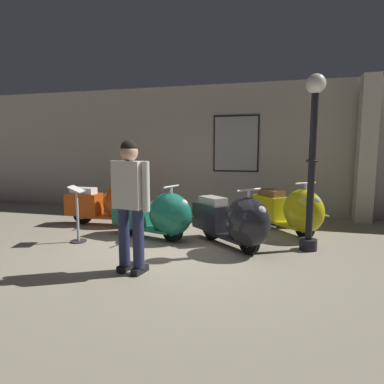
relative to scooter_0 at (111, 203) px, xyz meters
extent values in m
plane|color=gray|center=(1.81, -1.39, -0.48)|extent=(60.00, 60.00, 0.00)
cube|color=#ADA89E|center=(1.81, 2.11, 1.14)|extent=(18.00, 0.20, 3.24)
cube|color=black|center=(2.41, 1.99, 1.30)|extent=(1.14, 0.03, 1.40)
cube|color=#9E9E9E|center=(2.41, 1.97, 1.30)|extent=(1.06, 0.01, 1.32)
cube|color=beige|center=(5.32, 1.76, 1.14)|extent=(0.36, 0.36, 3.24)
cylinder|color=black|center=(0.33, 0.02, -0.27)|extent=(0.43, 0.11, 0.42)
cylinder|color=silver|center=(0.33, 0.02, -0.27)|extent=(0.20, 0.11, 0.19)
cylinder|color=black|center=(-0.67, -0.05, -0.27)|extent=(0.43, 0.11, 0.42)
cylinder|color=silver|center=(-0.67, -0.05, -0.27)|extent=(0.20, 0.11, 0.19)
cube|color=#C6470F|center=(-0.17, -0.01, -0.29)|extent=(1.03, 0.45, 0.05)
ellipsoid|color=#C6470F|center=(0.28, 0.02, 0.04)|extent=(0.93, 0.61, 0.80)
cube|color=#C6470F|center=(-0.63, -0.05, -0.03)|extent=(0.75, 0.47, 0.47)
cube|color=silver|center=(-0.63, -0.05, 0.26)|extent=(0.53, 0.33, 0.13)
sphere|color=silver|center=(0.57, 0.04, 0.26)|extent=(0.16, 0.16, 0.16)
cylinder|color=silver|center=(0.31, 0.02, 0.40)|extent=(0.05, 0.05, 0.30)
cylinder|color=silver|center=(0.31, 0.02, 0.55)|extent=(0.07, 0.47, 0.03)
cube|color=silver|center=(0.26, 0.29, -0.02)|extent=(0.71, 0.06, 0.03)
cylinder|color=black|center=(1.68, -0.87, -0.28)|extent=(0.41, 0.19, 0.41)
cylinder|color=silver|center=(1.68, -0.87, -0.28)|extent=(0.20, 0.14, 0.18)
cylinder|color=black|center=(0.75, -0.61, -0.28)|extent=(0.41, 0.19, 0.41)
cylinder|color=silver|center=(0.75, -0.61, -0.28)|extent=(0.20, 0.14, 0.18)
cube|color=#196B51|center=(1.21, -0.74, -0.30)|extent=(1.02, 0.61, 0.05)
ellipsoid|color=#196B51|center=(1.63, -0.86, 0.01)|extent=(0.96, 0.74, 0.77)
cube|color=#196B51|center=(0.79, -0.62, -0.05)|extent=(0.77, 0.58, 0.45)
cube|color=brown|center=(0.79, -0.62, 0.23)|extent=(0.55, 0.41, 0.12)
sphere|color=silver|center=(1.90, -0.94, 0.23)|extent=(0.15, 0.15, 0.15)
cylinder|color=silver|center=(1.66, -0.87, 0.37)|extent=(0.04, 0.04, 0.28)
cylinder|color=silver|center=(1.66, -0.87, 0.51)|extent=(0.15, 0.44, 0.03)
cube|color=silver|center=(1.70, -0.61, -0.04)|extent=(0.66, 0.20, 0.02)
cylinder|color=black|center=(3.05, -1.22, -0.27)|extent=(0.36, 0.34, 0.42)
cylinder|color=silver|center=(3.05, -1.22, -0.27)|extent=(0.21, 0.20, 0.19)
cylinder|color=black|center=(2.32, -0.56, -0.27)|extent=(0.36, 0.34, 0.42)
cylinder|color=silver|center=(2.32, -0.56, -0.27)|extent=(0.21, 0.20, 0.19)
cube|color=black|center=(2.68, -0.89, -0.29)|extent=(0.98, 0.94, 0.05)
ellipsoid|color=black|center=(3.01, -1.19, 0.03)|extent=(1.01, 0.99, 0.79)
cube|color=black|center=(2.35, -0.59, -0.04)|extent=(0.80, 0.78, 0.46)
cube|color=gray|center=(2.35, -0.59, 0.25)|extent=(0.57, 0.55, 0.12)
sphere|color=silver|center=(3.23, -1.39, 0.24)|extent=(0.16, 0.16, 0.16)
cylinder|color=silver|center=(3.03, -1.21, 0.39)|extent=(0.05, 0.05, 0.29)
cylinder|color=silver|center=(3.03, -1.21, 0.54)|extent=(0.33, 0.36, 0.03)
cube|color=silver|center=(3.19, -0.99, -0.03)|extent=(0.53, 0.48, 0.02)
cylinder|color=black|center=(3.96, -0.07, -0.27)|extent=(0.34, 0.38, 0.42)
cylinder|color=silver|center=(3.96, -0.07, -0.27)|extent=(0.20, 0.21, 0.19)
cylinder|color=black|center=(3.31, 0.69, -0.27)|extent=(0.34, 0.38, 0.42)
cylinder|color=silver|center=(3.31, 0.69, -0.27)|extent=(0.20, 0.21, 0.19)
cube|color=gold|center=(3.63, 0.31, -0.29)|extent=(0.94, 1.01, 0.05)
ellipsoid|color=gold|center=(3.92, -0.03, 0.03)|extent=(0.99, 1.03, 0.80)
cube|color=gold|center=(3.34, 0.66, -0.04)|extent=(0.78, 0.82, 0.46)
cube|color=brown|center=(3.34, 0.66, 0.26)|extent=(0.55, 0.58, 0.13)
sphere|color=silver|center=(4.11, -0.26, 0.25)|extent=(0.16, 0.16, 0.16)
cylinder|color=silver|center=(3.94, -0.06, 0.40)|extent=(0.05, 0.05, 0.29)
cylinder|color=silver|center=(3.94, -0.06, 0.55)|extent=(0.37, 0.33, 0.03)
cube|color=silver|center=(4.13, 0.14, -0.02)|extent=(0.47, 0.55, 0.03)
cylinder|color=black|center=(3.97, -0.76, -0.39)|extent=(0.28, 0.28, 0.18)
cylinder|color=black|center=(3.97, -0.76, 0.86)|extent=(0.11, 0.11, 2.31)
torus|color=black|center=(3.97, -0.76, 0.97)|extent=(0.19, 0.19, 0.04)
sphere|color=white|center=(3.97, -0.76, 2.15)|extent=(0.30, 0.30, 0.30)
cube|color=black|center=(1.73, -2.40, -0.44)|extent=(0.16, 0.29, 0.08)
cylinder|color=#23284C|center=(1.72, -2.42, 0.04)|extent=(0.15, 0.15, 0.87)
cube|color=black|center=(1.50, -2.35, -0.44)|extent=(0.16, 0.29, 0.08)
cylinder|color=#23284C|center=(1.49, -2.37, 0.04)|extent=(0.15, 0.15, 0.87)
cube|color=silver|center=(1.61, -2.40, 0.70)|extent=(0.44, 0.29, 0.61)
cylinder|color=silver|center=(1.85, -2.45, 0.69)|extent=(0.10, 0.10, 0.63)
cylinder|color=silver|center=(1.36, -2.35, 0.69)|extent=(0.10, 0.10, 0.63)
sphere|color=tan|center=(1.61, -2.40, 1.11)|extent=(0.23, 0.23, 0.23)
sphere|color=black|center=(1.61, -2.40, 1.17)|extent=(0.21, 0.21, 0.21)
cylinder|color=#333338|center=(0.07, -1.32, -0.47)|extent=(0.28, 0.28, 0.02)
cylinder|color=#A5A5AD|center=(0.07, -1.32, 0.00)|extent=(0.04, 0.04, 0.90)
cube|color=silver|center=(0.07, -1.32, 0.47)|extent=(0.30, 0.37, 0.12)
camera|label=1|loc=(3.46, -6.23, 1.15)|focal=30.47mm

